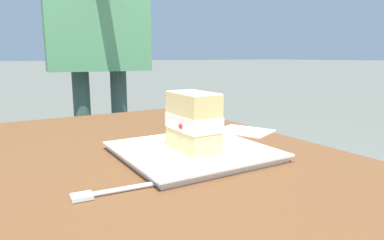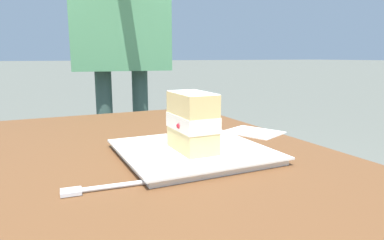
{
  "view_description": "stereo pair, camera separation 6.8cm",
  "coord_description": "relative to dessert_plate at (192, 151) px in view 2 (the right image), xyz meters",
  "views": [
    {
      "loc": [
        -0.44,
        0.21,
        0.89
      ],
      "look_at": [
        0.13,
        -0.14,
        0.76
      ],
      "focal_mm": 31.64,
      "sensor_mm": 36.0,
      "label": 1
    },
    {
      "loc": [
        -0.47,
        0.15,
        0.89
      ],
      "look_at": [
        0.13,
        -0.14,
        0.76
      ],
      "focal_mm": 31.64,
      "sensor_mm": 36.0,
      "label": 2
    }
  ],
  "objects": [
    {
      "name": "dessert_plate",
      "position": [
        0.0,
        0.0,
        0.0
      ],
      "size": [
        0.29,
        0.29,
        0.02
      ],
      "color": "white",
      "rests_on": "patio_table"
    },
    {
      "name": "cake_slice",
      "position": [
        -0.02,
        0.01,
        0.07
      ],
      "size": [
        0.12,
        0.07,
        0.12
      ],
      "color": "#E0C17A",
      "rests_on": "dessert_plate"
    },
    {
      "name": "dessert_fork",
      "position": [
        -0.11,
        0.19,
        -0.0
      ],
      "size": [
        0.03,
        0.17,
        0.01
      ],
      "color": "silver",
      "rests_on": "patio_table"
    },
    {
      "name": "paper_napkin",
      "position": [
        0.12,
        -0.24,
        -0.01
      ],
      "size": [
        0.17,
        0.16,
        0.0
      ],
      "color": "white",
      "rests_on": "patio_table"
    },
    {
      "name": "diner_person",
      "position": [
        0.99,
        -0.1,
        0.39
      ],
      "size": [
        0.59,
        0.46,
        1.63
      ],
      "color": "#334B43",
      "rests_on": "ground"
    }
  ]
}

